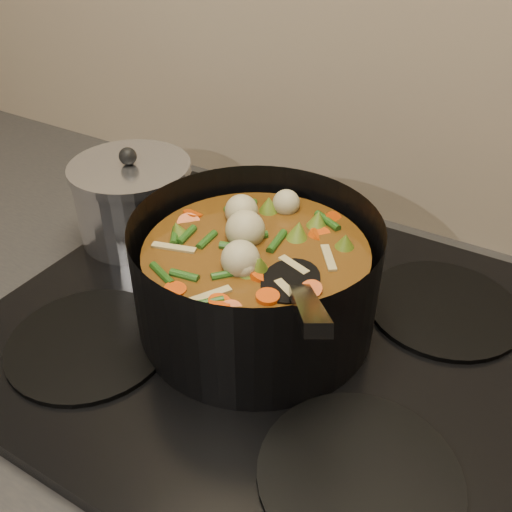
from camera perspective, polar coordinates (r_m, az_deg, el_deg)
The scene contains 3 objects.
stovetop at distance 0.67m, azimuth 1.69°, elevation -7.58°, with size 0.62×0.54×0.03m.
stockpot at distance 0.63m, azimuth 0.01°, elevation -2.27°, with size 0.34×0.35×0.20m.
saucepan at distance 0.80m, azimuth -12.10°, elevation 5.48°, with size 0.16×0.16×0.13m.
Camera 1 is at (0.23, 1.50, 1.38)m, focal length 40.00 mm.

